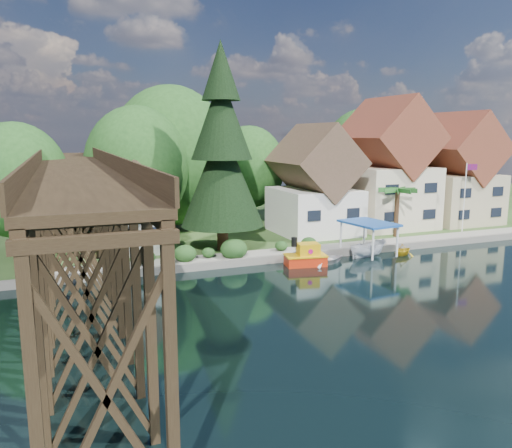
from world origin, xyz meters
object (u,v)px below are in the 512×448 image
at_px(house_right, 455,176).
at_px(flagpole, 466,190).
at_px(trestle_bridge, 76,214).
at_px(boat_canopy, 368,242).
at_px(house_left, 314,187).
at_px(shed, 135,212).
at_px(house_center, 387,172).
at_px(boat_white_a, 323,258).
at_px(conifer, 222,152).
at_px(palm_tree, 398,192).
at_px(tugboat, 306,257).
at_px(boat_yellow, 403,249).

bearing_deg(house_right, flagpole, -122.79).
distance_m(trestle_bridge, boat_canopy, 23.90).
height_order(house_left, shed, house_left).
xyz_separation_m(house_center, flagpole, (5.59, -5.79, -1.58)).
xyz_separation_m(house_right, flagpole, (-3.41, -5.29, -0.94)).
relative_size(house_left, boat_white_a, 2.72).
distance_m(shed, boat_canopy, 20.12).
distance_m(house_center, shed, 27.20).
bearing_deg(boat_white_a, house_left, -29.26).
height_order(conifer, palm_tree, conifer).
bearing_deg(boat_white_a, boat_canopy, -88.96).
height_order(trestle_bridge, house_left, house_left).
distance_m(trestle_bridge, shed, 10.69).
xyz_separation_m(house_left, boat_white_a, (-4.19, -9.59, -4.72)).
xyz_separation_m(house_center, boat_white_a, (-13.19, -10.09, -6.00)).
relative_size(trestle_bridge, boat_canopy, 8.66).
bearing_deg(palm_tree, house_left, 144.71).
relative_size(house_left, house_right, 0.88).
relative_size(house_left, house_center, 0.79).
xyz_separation_m(trestle_bridge, boat_white_a, (18.81, 1.24, -4.93)).
bearing_deg(conifer, flagpole, -3.05).
height_order(shed, flagpole, shed).
bearing_deg(tugboat, trestle_bridge, -176.15).
bearing_deg(house_left, trestle_bridge, -154.79).
bearing_deg(flagpole, house_center, 134.01).
xyz_separation_m(house_left, house_right, (18.00, 0.00, 0.64)).
xyz_separation_m(flagpole, boat_canopy, (-14.11, -3.75, -3.53)).
relative_size(palm_tree, boat_white_a, 1.26).
bearing_deg(trestle_bridge, house_center, 19.49).
bearing_deg(flagpole, house_left, 160.08).
distance_m(conifer, boat_yellow, 17.80).
relative_size(conifer, boat_canopy, 3.44).
xyz_separation_m(house_center, palm_tree, (-2.39, -5.18, -1.47)).
height_order(boat_canopy, boat_yellow, boat_canopy).
xyz_separation_m(trestle_bridge, flagpole, (37.59, 5.54, -0.51)).
height_order(conifer, tugboat, conifer).
bearing_deg(house_center, boat_canopy, -131.74).
height_order(house_right, palm_tree, house_right).
xyz_separation_m(house_left, boat_canopy, (0.49, -9.04, -3.83)).
distance_m(palm_tree, boat_yellow, 7.28).
bearing_deg(boat_canopy, shed, 157.81).
height_order(trestle_bridge, house_center, house_center).
distance_m(house_left, shed, 18.11).
height_order(flagpole, boat_yellow, flagpole).
bearing_deg(tugboat, flagpole, 12.13).
height_order(house_center, boat_canopy, house_center).
bearing_deg(conifer, shed, 160.98).
distance_m(flagpole, boat_yellow, 12.53).
height_order(house_right, conifer, conifer).
relative_size(house_center, boat_yellow, 6.27).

